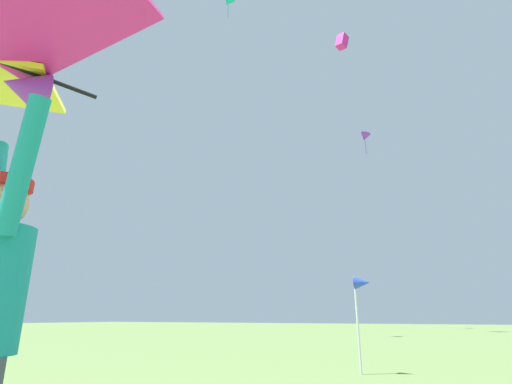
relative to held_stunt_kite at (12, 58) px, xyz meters
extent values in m
sphere|color=tan|center=(0.03, 0.08, -0.77)|extent=(0.23, 0.23, 0.23)
cylinder|color=red|center=(0.03, 0.08, -0.67)|extent=(0.31, 0.31, 0.05)
cylinder|color=teal|center=(0.28, -0.01, -0.65)|extent=(0.29, 0.18, 0.62)
cylinder|color=black|center=(0.03, 0.08, -0.05)|extent=(0.26, 0.70, 0.02)
cube|color=#DB2393|center=(0.40, -0.17, 0.04)|extent=(0.92, 0.81, 0.21)
cone|color=purple|center=(0.03, 0.08, -0.15)|extent=(0.29, 0.27, 0.24)
cone|color=purple|center=(-4.27, 34.35, 15.02)|extent=(1.50, 1.36, 1.12)
cylinder|color=#602387|center=(-4.27, 34.35, 13.97)|extent=(0.04, 0.04, 1.37)
cone|color=#19B2AD|center=(-8.28, 15.56, 16.87)|extent=(1.05, 0.99, 0.87)
cylinder|color=#117C79|center=(-8.28, 15.56, 16.11)|extent=(0.03, 0.03, 0.99)
cube|color=#DB2393|center=(-3.70, 24.98, 19.01)|extent=(1.05, 0.98, 1.26)
cylinder|color=silver|center=(0.15, 6.66, -1.41)|extent=(0.04, 0.04, 1.70)
cone|color=blue|center=(0.29, 6.66, -0.68)|extent=(0.28, 0.24, 0.24)
camera|label=1|loc=(1.92, -1.00, -1.28)|focal=27.85mm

